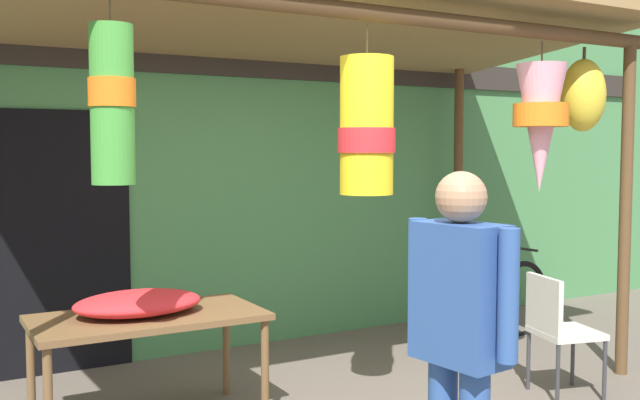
# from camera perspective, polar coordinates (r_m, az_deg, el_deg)

# --- Properties ---
(shop_facade) EXTENTS (11.63, 0.29, 3.92)m
(shop_facade) POSITION_cam_1_polar(r_m,az_deg,el_deg) (6.26, -8.97, 6.31)
(shop_facade) COLOR #47844C
(shop_facade) RESTS_ON ground_plane
(market_stall_canopy) EXTENTS (5.03, 2.41, 2.78)m
(market_stall_canopy) POSITION_cam_1_polar(r_m,az_deg,el_deg) (5.12, 0.25, 12.23)
(market_stall_canopy) COLOR brown
(market_stall_canopy) RESTS_ON ground_plane
(display_table) EXTENTS (1.37, 0.73, 0.70)m
(display_table) POSITION_cam_1_polar(r_m,az_deg,el_deg) (4.62, -13.31, -9.55)
(display_table) COLOR brown
(display_table) RESTS_ON ground_plane
(flower_heap_on_table) EXTENTS (0.78, 0.54, 0.14)m
(flower_heap_on_table) POSITION_cam_1_polar(r_m,az_deg,el_deg) (4.60, -13.84, -7.83)
(flower_heap_on_table) COLOR red
(flower_heap_on_table) RESTS_ON display_table
(folding_chair) EXTENTS (0.49, 0.49, 0.84)m
(folding_chair) POSITION_cam_1_polar(r_m,az_deg,el_deg) (5.31, 18.06, -9.25)
(folding_chair) COLOR beige
(folding_chair) RESTS_ON ground_plane
(parked_bicycle) EXTENTS (1.74, 0.44, 0.92)m
(parked_bicycle) POSITION_cam_1_polar(r_m,az_deg,el_deg) (6.57, 12.66, -8.00)
(parked_bicycle) COLOR black
(parked_bicycle) RESTS_ON ground_plane
(customer_foreground) EXTENTS (0.27, 0.59, 1.61)m
(customer_foreground) POSITION_cam_1_polar(r_m,az_deg,el_deg) (3.20, 10.86, -9.73)
(customer_foreground) COLOR #2D5193
(customer_foreground) RESTS_ON ground_plane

